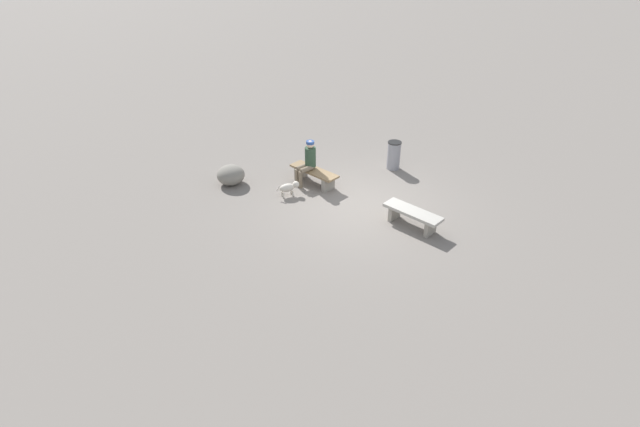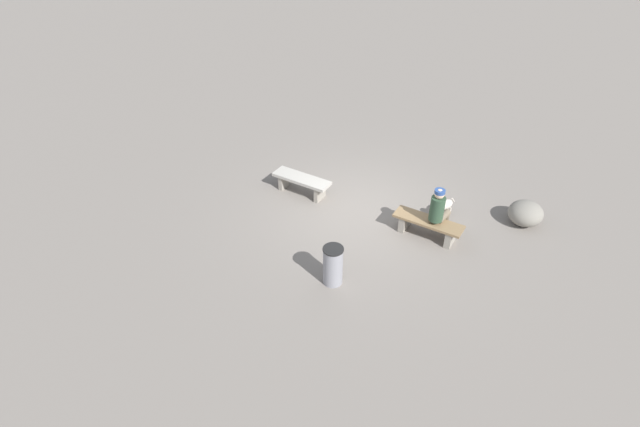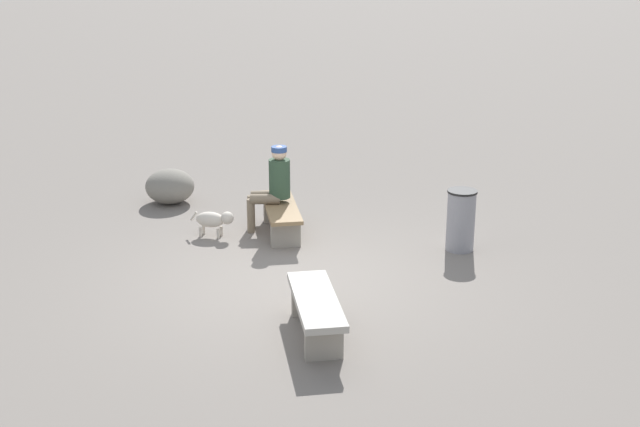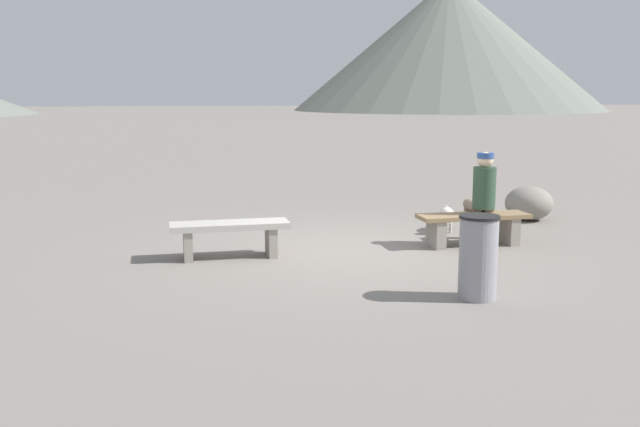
{
  "view_description": "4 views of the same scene",
  "coord_description": "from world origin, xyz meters",
  "px_view_note": "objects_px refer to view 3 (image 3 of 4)",
  "views": [
    {
      "loc": [
        -7.48,
        8.85,
        6.69
      ],
      "look_at": [
        -0.08,
        1.55,
        0.4
      ],
      "focal_mm": 27.78,
      "sensor_mm": 36.0,
      "label": 1
    },
    {
      "loc": [
        4.6,
        -8.62,
        7.01
      ],
      "look_at": [
        -0.29,
        -1.31,
        0.62
      ],
      "focal_mm": 27.85,
      "sensor_mm": 36.0,
      "label": 2
    },
    {
      "loc": [
        -9.99,
        0.83,
        4.25
      ],
      "look_at": [
        0.01,
        -0.34,
        0.86
      ],
      "focal_mm": 47.18,
      "sensor_mm": 36.0,
      "label": 3
    },
    {
      "loc": [
        -2.11,
        -9.04,
        2.1
      ],
      "look_at": [
        -0.45,
        0.02,
        0.52
      ],
      "focal_mm": 39.63,
      "sensor_mm": 36.0,
      "label": 4
    }
  ],
  "objects_px": {
    "dog": "(214,220)",
    "boulder": "(170,186)",
    "bench_right": "(281,214)",
    "bench_left": "(316,308)",
    "seated_person": "(273,183)",
    "trash_bin": "(461,220)"
  },
  "relations": [
    {
      "from": "dog",
      "to": "boulder",
      "type": "bearing_deg",
      "value": 133.61
    },
    {
      "from": "bench_right",
      "to": "dog",
      "type": "height_order",
      "value": "bench_right"
    },
    {
      "from": "bench_right",
      "to": "bench_left",
      "type": "bearing_deg",
      "value": -179.95
    },
    {
      "from": "seated_person",
      "to": "boulder",
      "type": "relative_size",
      "value": 1.62
    },
    {
      "from": "trash_bin",
      "to": "boulder",
      "type": "bearing_deg",
      "value": 57.42
    },
    {
      "from": "bench_right",
      "to": "trash_bin",
      "type": "xyz_separation_m",
      "value": [
        -0.96,
        -2.44,
        0.14
      ]
    },
    {
      "from": "seated_person",
      "to": "boulder",
      "type": "bearing_deg",
      "value": 51.14
    },
    {
      "from": "trash_bin",
      "to": "bench_left",
      "type": "bearing_deg",
      "value": 136.24
    },
    {
      "from": "bench_right",
      "to": "boulder",
      "type": "distance_m",
      "value": 2.4
    },
    {
      "from": "trash_bin",
      "to": "bench_right",
      "type": "bearing_deg",
      "value": 68.52
    },
    {
      "from": "bench_left",
      "to": "trash_bin",
      "type": "relative_size",
      "value": 1.76
    },
    {
      "from": "bench_left",
      "to": "bench_right",
      "type": "xyz_separation_m",
      "value": [
        3.36,
        0.14,
        -0.04
      ]
    },
    {
      "from": "trash_bin",
      "to": "boulder",
      "type": "xyz_separation_m",
      "value": [
        2.65,
        4.14,
        -0.15
      ]
    },
    {
      "from": "bench_left",
      "to": "bench_right",
      "type": "distance_m",
      "value": 3.36
    },
    {
      "from": "seated_person",
      "to": "dog",
      "type": "distance_m",
      "value": 1.02
    },
    {
      "from": "bench_right",
      "to": "trash_bin",
      "type": "height_order",
      "value": "trash_bin"
    },
    {
      "from": "bench_left",
      "to": "boulder",
      "type": "bearing_deg",
      "value": 17.76
    },
    {
      "from": "bench_right",
      "to": "seated_person",
      "type": "bearing_deg",
      "value": 30.69
    },
    {
      "from": "bench_right",
      "to": "dog",
      "type": "bearing_deg",
      "value": 88.84
    },
    {
      "from": "seated_person",
      "to": "bench_right",
      "type": "bearing_deg",
      "value": -142.18
    },
    {
      "from": "dog",
      "to": "bench_right",
      "type": "bearing_deg",
      "value": 21.86
    },
    {
      "from": "bench_left",
      "to": "seated_person",
      "type": "xyz_separation_m",
      "value": [
        3.51,
        0.24,
        0.4
      ]
    }
  ]
}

